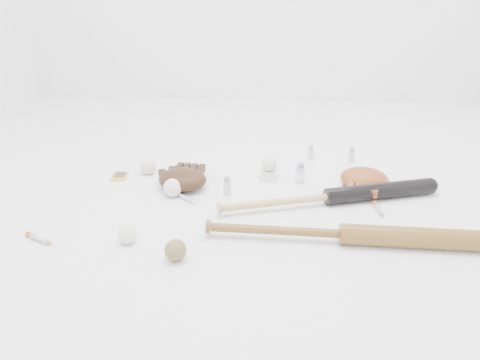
{
  "coord_description": "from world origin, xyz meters",
  "views": [
    {
      "loc": [
        0.06,
        -1.68,
        0.88
      ],
      "look_at": [
        -0.03,
        0.06,
        0.06
      ],
      "focal_mm": 35.0,
      "sensor_mm": 36.0,
      "label": 1
    }
  ],
  "objects_px": {
    "bat_dark": "(329,197)",
    "glove_dark": "(183,179)",
    "pedestal": "(269,175)",
    "bat_wood": "(343,234)"
  },
  "relations": [
    {
      "from": "pedestal",
      "to": "bat_dark",
      "type": "bearing_deg",
      "value": -44.26
    },
    {
      "from": "bat_dark",
      "to": "glove_dark",
      "type": "height_order",
      "value": "glove_dark"
    },
    {
      "from": "bat_dark",
      "to": "bat_wood",
      "type": "distance_m",
      "value": 0.28
    },
    {
      "from": "glove_dark",
      "to": "bat_wood",
      "type": "bearing_deg",
      "value": -24.48
    },
    {
      "from": "glove_dark",
      "to": "bat_dark",
      "type": "bearing_deg",
      "value": -2.62
    },
    {
      "from": "bat_dark",
      "to": "glove_dark",
      "type": "bearing_deg",
      "value": 153.79
    },
    {
      "from": "bat_dark",
      "to": "pedestal",
      "type": "xyz_separation_m",
      "value": [
        -0.23,
        0.23,
        -0.01
      ]
    },
    {
      "from": "bat_wood",
      "to": "bat_dark",
      "type": "bearing_deg",
      "value": 95.82
    },
    {
      "from": "bat_dark",
      "to": "glove_dark",
      "type": "xyz_separation_m",
      "value": [
        -0.6,
        0.11,
        0.01
      ]
    },
    {
      "from": "bat_dark",
      "to": "pedestal",
      "type": "distance_m",
      "value": 0.33
    }
  ]
}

